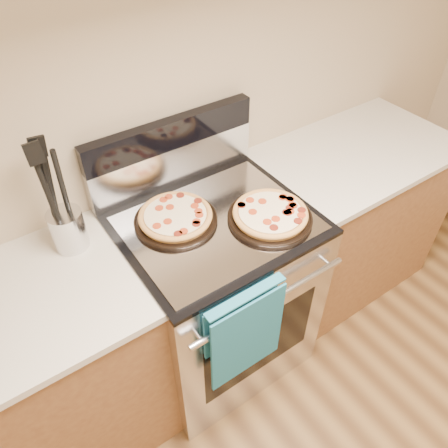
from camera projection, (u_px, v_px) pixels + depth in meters
wall_back at (161, 85)px, 1.66m from camera, size 4.00×0.00×4.00m
range_body at (215, 294)px, 2.06m from camera, size 0.76×0.68×0.90m
oven_window at (259, 345)px, 1.85m from camera, size 0.56×0.01×0.40m
cooktop at (214, 221)px, 1.74m from camera, size 0.76×0.68×0.02m
backsplash_lower at (173, 164)px, 1.87m from camera, size 0.76×0.06×0.18m
backsplash_upper at (171, 133)px, 1.76m from camera, size 0.76×0.06×0.12m
oven_handle at (271, 300)px, 1.59m from camera, size 0.70×0.03×0.03m
dish_towel at (244, 332)px, 1.61m from camera, size 0.32×0.05×0.42m
foil_sheet at (218, 223)px, 1.72m from camera, size 0.70×0.55×0.01m
cabinet_left at (25, 391)px, 1.71m from camera, size 1.00×0.62×0.88m
cabinet_right at (342, 221)px, 2.45m from camera, size 1.00×0.62×0.88m
countertop_right at (359, 152)px, 2.14m from camera, size 1.02×0.64×0.03m
pepperoni_pizza_back at (176, 217)px, 1.71m from camera, size 0.40×0.40×0.04m
pepperoni_pizza_front at (270, 215)px, 1.72m from camera, size 0.43×0.43×0.04m
utensil_crock at (68, 230)px, 1.59m from camera, size 0.15×0.15×0.16m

